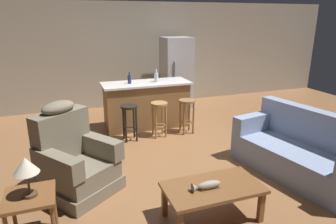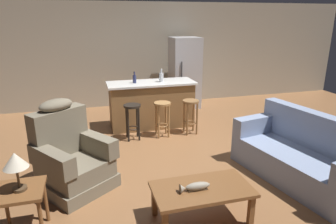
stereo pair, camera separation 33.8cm
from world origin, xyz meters
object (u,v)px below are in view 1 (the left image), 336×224
at_px(bar_stool_left, 130,116).
at_px(bottle_short_amber, 156,77).
at_px(kitchen_island, 147,105).
at_px(bottle_tall_green, 129,79).
at_px(bar_stool_right, 187,110).
at_px(recliner_near_lamp, 75,161).
at_px(end_table, 30,204).
at_px(couch, 301,152).
at_px(fish_figurine, 206,186).
at_px(bar_stool_middle, 159,113).
at_px(refrigerator, 176,73).
at_px(coffee_table, 213,190).
at_px(table_lamp, 26,167).

xyz_separation_m(bar_stool_left, bottle_short_amber, (0.71, 0.59, 0.58)).
distance_m(kitchen_island, bottle_short_amber, 0.61).
distance_m(kitchen_island, bottle_tall_green, 0.66).
relative_size(bar_stool_right, bottle_tall_green, 2.95).
relative_size(recliner_near_lamp, kitchen_island, 0.67).
distance_m(end_table, bottle_short_amber, 3.73).
xyz_separation_m(couch, bar_stool_left, (-2.07, 2.09, 0.13)).
bearing_deg(end_table, recliner_near_lamp, 62.82).
bearing_deg(bottle_short_amber, bar_stool_left, -140.24).
bearing_deg(fish_figurine, bar_stool_left, 95.79).
height_order(end_table, bottle_tall_green, bottle_tall_green).
height_order(recliner_near_lamp, end_table, recliner_near_lamp).
bearing_deg(bar_stool_middle, couch, -54.46).
distance_m(refrigerator, bottle_tall_green, 1.90).
xyz_separation_m(bar_stool_middle, bottle_tall_green, (-0.41, 0.63, 0.57)).
xyz_separation_m(couch, bottle_tall_green, (-1.91, 2.73, 0.70)).
relative_size(coffee_table, table_lamp, 2.68).
height_order(bar_stool_middle, bar_stool_right, same).
xyz_separation_m(bottle_tall_green, bottle_short_amber, (0.55, -0.04, 0.01)).
distance_m(recliner_near_lamp, refrigerator, 4.26).
relative_size(couch, bar_stool_middle, 2.98).
bearing_deg(bottle_short_amber, table_lamp, -127.04).
xyz_separation_m(recliner_near_lamp, bottle_short_amber, (1.77, 2.03, 0.63)).
relative_size(end_table, bottle_tall_green, 2.43).
height_order(fish_figurine, refrigerator, refrigerator).
xyz_separation_m(couch, kitchen_island, (-1.57, 2.72, 0.14)).
distance_m(coffee_table, bar_stool_right, 2.71).
bearing_deg(couch, recliner_near_lamp, -22.86).
bearing_deg(bottle_tall_green, kitchen_island, -0.41).
xyz_separation_m(fish_figurine, kitchen_island, (0.24, 3.25, 0.02)).
height_order(kitchen_island, bottle_tall_green, bottle_tall_green).
relative_size(couch, refrigerator, 1.15).
height_order(fish_figurine, bottle_tall_green, bottle_tall_green).
relative_size(recliner_near_lamp, bar_stool_middle, 1.76).
bearing_deg(recliner_near_lamp, bar_stool_middle, 95.34).
xyz_separation_m(fish_figurine, bar_stool_right, (0.89, 2.62, 0.01)).
bearing_deg(refrigerator, bar_stool_middle, -120.04).
xyz_separation_m(coffee_table, kitchen_island, (0.14, 3.22, 0.11)).
xyz_separation_m(bar_stool_left, bar_stool_middle, (0.58, 0.00, 0.00)).
bearing_deg(bar_stool_right, bar_stool_left, 180.00).
distance_m(end_table, table_lamp, 0.41).
bearing_deg(fish_figurine, bar_stool_middle, 83.26).
height_order(bar_stool_right, refrigerator, refrigerator).
xyz_separation_m(fish_figurine, table_lamp, (-1.78, 0.27, 0.41)).
xyz_separation_m(recliner_near_lamp, end_table, (-0.46, -0.90, 0.04)).
height_order(coffee_table, kitchen_island, kitchen_island).
distance_m(coffee_table, recliner_near_lamp, 1.83).
height_order(coffee_table, bottle_tall_green, bottle_tall_green).
bearing_deg(kitchen_island, bar_stool_right, -44.26).
bearing_deg(recliner_near_lamp, bottle_short_amber, 102.90).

